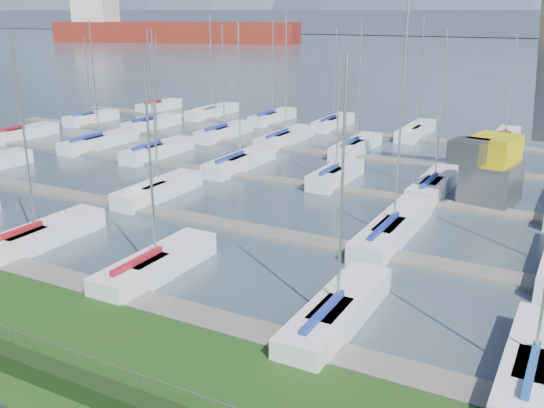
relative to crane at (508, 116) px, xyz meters
The scene contains 6 objects.
hedge 30.98m from the crane, 105.20° to the right, with size 80.00×0.70×0.70m, color black.
fence 30.48m from the crane, 105.40° to the right, with size 0.04×0.04×80.00m, color #919399.
docks 10.23m from the crane, 158.80° to the right, with size 90.00×41.60×0.25m.
crane is the anchor object (origin of this frame).
cargo_ship_west 217.57m from the crane, 133.61° to the left, with size 98.42×43.05×21.50m.
sailboat_fleet 11.53m from the crane, behind, with size 75.13×49.06×13.17m.
Camera 1 is at (13.02, -12.16, 11.79)m, focal length 40.00 mm.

